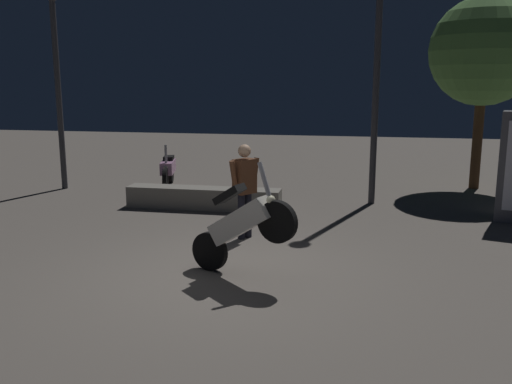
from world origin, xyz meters
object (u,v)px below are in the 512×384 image
object	(u,v)px
motorcycle_white_foreground	(242,225)
motorcycle_pink_parked_left	(168,170)
streetlamp_far	(56,62)
streetlamp_near	(378,40)
person_rider_beside	(245,183)

from	to	relation	value
motorcycle_white_foreground	motorcycle_pink_parked_left	xyz separation A→B (m)	(-3.26, 6.11, -0.31)
motorcycle_white_foreground	streetlamp_far	size ratio (longest dim) A/B	0.34
streetlamp_near	streetlamp_far	xyz separation A→B (m)	(-7.54, 0.29, -0.38)
person_rider_beside	streetlamp_near	distance (m)	4.62
motorcycle_white_foreground	streetlamp_near	bearing A→B (deg)	91.65
streetlamp_far	person_rider_beside	bearing A→B (deg)	-33.04
motorcycle_pink_parked_left	streetlamp_near	distance (m)	5.99
motorcycle_white_foreground	streetlamp_near	distance (m)	6.06
person_rider_beside	motorcycle_pink_parked_left	bearing A→B (deg)	159.62
motorcycle_pink_parked_left	streetlamp_near	bearing A→B (deg)	65.72
motorcycle_white_foreground	person_rider_beside	size ratio (longest dim) A/B	1.01
streetlamp_near	streetlamp_far	bearing A→B (deg)	177.81
streetlamp_near	motorcycle_white_foreground	bearing A→B (deg)	-109.45
motorcycle_pink_parked_left	person_rider_beside	world-z (taller)	person_rider_beside
streetlamp_far	motorcycle_pink_parked_left	bearing A→B (deg)	16.24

